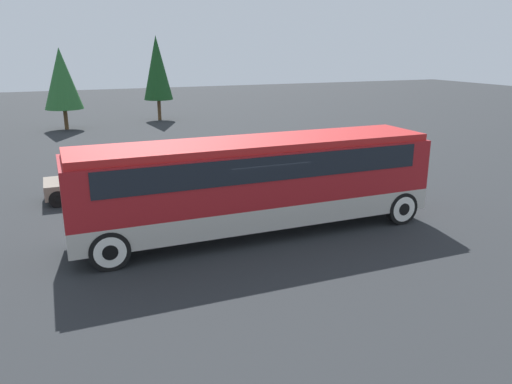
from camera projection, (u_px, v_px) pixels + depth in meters
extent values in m
plane|color=#26282B|center=(256.00, 232.00, 16.13)|extent=(120.00, 120.00, 0.00)
cube|color=#B7B2A8|center=(256.00, 208.00, 15.90)|extent=(11.46, 2.42, 0.70)
cube|color=maroon|center=(256.00, 173.00, 15.57)|extent=(11.46, 2.42, 1.64)
cube|color=black|center=(256.00, 160.00, 15.46)|extent=(10.09, 2.46, 0.74)
cube|color=#B21E1E|center=(256.00, 144.00, 15.31)|extent=(11.23, 2.23, 0.22)
cube|color=maroon|center=(401.00, 165.00, 17.68)|extent=(0.36, 2.33, 1.87)
cylinder|color=black|center=(401.00, 208.00, 16.78)|extent=(1.10, 0.28, 1.10)
cylinder|color=silver|center=(401.00, 208.00, 16.78)|extent=(0.86, 0.30, 0.86)
cylinder|color=black|center=(401.00, 208.00, 16.78)|extent=(0.42, 0.32, 0.42)
cylinder|color=black|center=(364.00, 191.00, 18.73)|extent=(1.10, 0.28, 1.10)
cylinder|color=silver|center=(364.00, 191.00, 18.73)|extent=(0.86, 0.30, 0.86)
cylinder|color=black|center=(364.00, 191.00, 18.73)|extent=(0.42, 0.32, 0.42)
cylinder|color=black|center=(110.00, 251.00, 13.28)|extent=(1.10, 0.28, 1.10)
cylinder|color=silver|center=(110.00, 251.00, 13.28)|extent=(0.86, 0.30, 0.86)
cylinder|color=black|center=(110.00, 251.00, 13.28)|extent=(0.42, 0.32, 0.42)
cylinder|color=black|center=(101.00, 224.00, 15.23)|extent=(1.10, 0.28, 1.10)
cylinder|color=silver|center=(101.00, 224.00, 15.23)|extent=(0.86, 0.30, 0.86)
cylinder|color=black|center=(101.00, 224.00, 15.23)|extent=(0.42, 0.32, 0.42)
cube|color=#7A6B5B|center=(108.00, 183.00, 19.92)|extent=(4.71, 1.74, 0.56)
cube|color=black|center=(101.00, 171.00, 19.70)|extent=(2.45, 1.57, 0.53)
cylinder|color=black|center=(159.00, 188.00, 19.99)|extent=(0.64, 0.22, 0.64)
cylinder|color=black|center=(159.00, 188.00, 19.99)|extent=(0.24, 0.26, 0.24)
cylinder|color=black|center=(152.00, 179.00, 21.37)|extent=(0.64, 0.22, 0.64)
cylinder|color=black|center=(152.00, 179.00, 21.37)|extent=(0.24, 0.26, 0.24)
cylinder|color=black|center=(58.00, 199.00, 18.59)|extent=(0.64, 0.22, 0.64)
cylinder|color=black|center=(58.00, 199.00, 18.59)|extent=(0.24, 0.26, 0.24)
cylinder|color=black|center=(57.00, 188.00, 19.97)|extent=(0.64, 0.22, 0.64)
cylinder|color=black|center=(57.00, 188.00, 19.97)|extent=(0.24, 0.26, 0.24)
cube|color=black|center=(322.00, 158.00, 24.21)|extent=(4.55, 1.75, 0.62)
cube|color=black|center=(319.00, 147.00, 23.98)|extent=(2.37, 1.57, 0.56)
cylinder|color=black|center=(363.00, 163.00, 24.25)|extent=(0.64, 0.22, 0.64)
cylinder|color=black|center=(363.00, 163.00, 24.25)|extent=(0.24, 0.26, 0.24)
cylinder|color=black|center=(345.00, 157.00, 25.64)|extent=(0.64, 0.22, 0.64)
cylinder|color=black|center=(345.00, 157.00, 25.64)|extent=(0.24, 0.26, 0.24)
cylinder|color=black|center=(296.00, 170.00, 22.91)|extent=(0.64, 0.22, 0.64)
cylinder|color=black|center=(296.00, 170.00, 22.91)|extent=(0.24, 0.26, 0.24)
cylinder|color=black|center=(281.00, 163.00, 24.30)|extent=(0.64, 0.22, 0.64)
cylinder|color=black|center=(281.00, 163.00, 24.30)|extent=(0.24, 0.26, 0.24)
cylinder|color=brown|center=(159.00, 110.00, 40.64)|extent=(0.28, 0.28, 1.65)
cone|color=#19471E|center=(157.00, 68.00, 39.71)|extent=(2.31, 2.31, 5.00)
cylinder|color=brown|center=(66.00, 119.00, 35.98)|extent=(0.28, 0.28, 1.48)
cone|color=#28602D|center=(62.00, 78.00, 35.17)|extent=(2.66, 2.66, 4.26)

